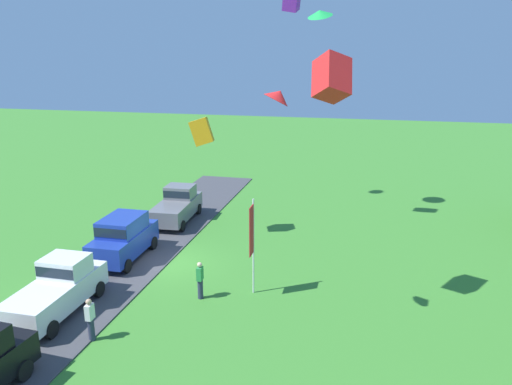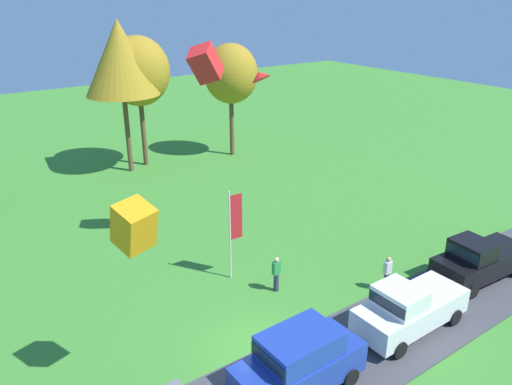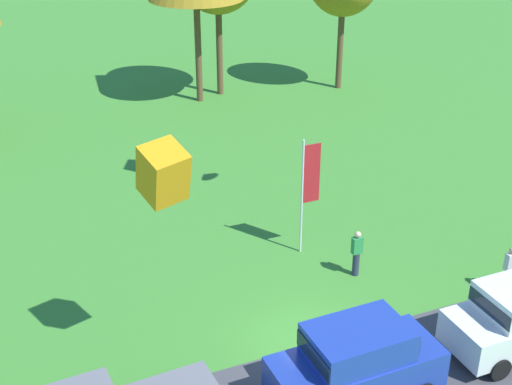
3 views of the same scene
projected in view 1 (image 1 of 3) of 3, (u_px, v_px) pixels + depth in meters
ground_plane at (170, 264)px, 25.55m from camera, size 120.00×120.00×0.00m
pavement_strip at (129, 259)px, 26.04m from camera, size 36.00×4.40×0.06m
car_pickup_by_flagpole at (178, 205)px, 31.63m from camera, size 5.09×2.25×2.14m
car_suv_mid_row at (123, 236)px, 25.72m from camera, size 4.63×2.10×2.28m
car_pickup_far_end at (58, 287)px, 20.55m from camera, size 5.00×2.05×2.14m
person_on_lawn at (200, 280)px, 21.72m from camera, size 0.36×0.24×1.71m
person_watching_sky at (90, 319)px, 18.54m from camera, size 0.36×0.24×1.71m
flag_banner at (252, 236)px, 21.51m from camera, size 0.71×0.08×4.41m
kite_box_trailing_tail at (292, 0)px, 27.28m from camera, size 1.17×1.03×1.42m
kite_delta_mid_center at (278, 96)px, 17.06m from camera, size 1.25×1.29×0.76m
kite_delta_high_right at (320, 13)px, 29.90m from camera, size 1.94×1.92×0.86m
kite_box_over_trees at (332, 78)px, 18.35m from camera, size 2.04×1.58×2.03m
kite_box_near_flag at (202, 132)px, 27.52m from camera, size 1.20×1.56×1.68m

